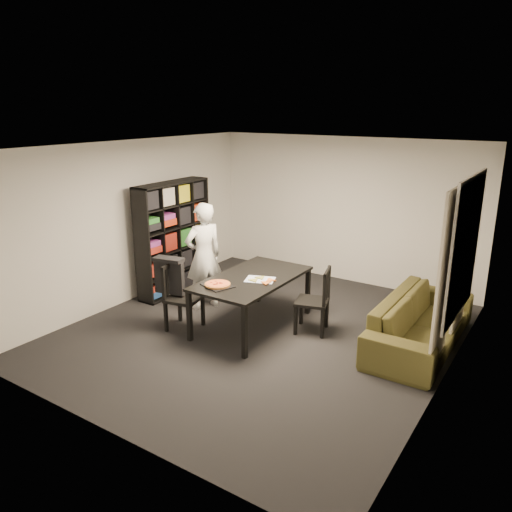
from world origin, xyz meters
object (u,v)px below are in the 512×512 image
Objects in this scene: dining_table at (252,282)px; sofa at (421,322)px; bookshelf at (174,238)px; chair_left at (178,292)px; pepperoni_pizza at (218,284)px; baking_tray at (218,285)px; chair_right at (319,296)px; person at (204,256)px.

dining_table reaches higher than sofa.
bookshelf is 2.02m from dining_table.
pepperoni_pizza is at bearing -96.61° from chair_left.
dining_table is 4.56× the size of baking_tray.
sofa is at bearing 28.53° from pepperoni_pizza.
chair_left is at bearing -77.26° from chair_right.
dining_table is 2.37m from sofa.
chair_left is 3.38m from sofa.
bookshelf reaches higher than person.
chair_left is 0.71m from baking_tray.
pepperoni_pizza is 2.78m from sofa.
dining_table is at bearing -14.51° from bookshelf.
chair_left is 2.43× the size of baking_tray.
sofa is (2.22, 0.75, -0.36)m from dining_table.
baking_tray is at bearing 129.84° from pepperoni_pizza.
chair_left reaches higher than sofa.
dining_table is at bearing -65.73° from chair_left.
bookshelf is at bearing 32.48° from chair_left.
dining_table is (1.94, -0.50, -0.26)m from bookshelf.
bookshelf is 2.00× the size of chair_right.
chair_left is at bearing -144.43° from dining_table.
chair_left is at bearing 113.87° from sofa.
pepperoni_pizza is at bearing 72.55° from person.
sofa is (2.41, 1.31, -0.45)m from pepperoni_pizza.
bookshelf is at bearing 93.36° from sofa.
bookshelf is 4.21m from sofa.
bookshelf is 1.95× the size of chair_left.
pepperoni_pizza is (-0.19, -0.56, 0.09)m from dining_table.
dining_table is 0.97m from chair_right.
bookshelf is 2.05m from baking_tray.
bookshelf is 2.86m from chair_right.
bookshelf is 0.83× the size of sofa.
baking_tray is (-0.19, -0.56, 0.07)m from dining_table.
person is 4.86× the size of pepperoni_pizza.
baking_tray is at bearing 118.39° from sofa.
chair_right is at bearing 106.51° from sofa.
chair_right reaches higher than dining_table.
chair_left reaches higher than chair_right.
baking_tray is 2.78m from sofa.
bookshelf reaches higher than chair_left.
chair_left is 2.00m from chair_right.
bookshelf is 1.12× the size of person.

